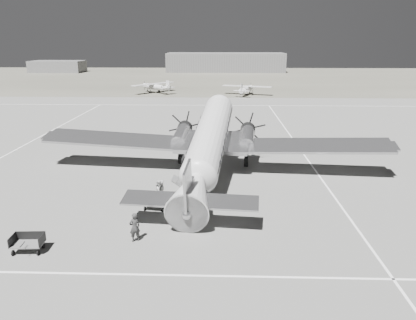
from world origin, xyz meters
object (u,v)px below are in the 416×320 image
at_px(dc3_airliner, 209,144).
at_px(light_plane_left, 155,88).
at_px(baggage_cart_far, 28,244).
at_px(ground_crew, 135,227).
at_px(hangar_main, 225,62).
at_px(light_plane_right, 247,90).
at_px(ramp_agent, 160,191).
at_px(passenger, 161,190).
at_px(baggage_cart_near, 155,203).
at_px(shed_secondary, 58,66).

distance_m(dc3_airliner, light_plane_left, 58.08).
relative_size(light_plane_left, baggage_cart_far, 6.34).
bearing_deg(ground_crew, hangar_main, -122.97).
height_order(dc3_airliner, ground_crew, dc3_airliner).
bearing_deg(hangar_main, baggage_cart_far, -95.13).
bearing_deg(dc3_airliner, light_plane_left, 108.90).
height_order(hangar_main, baggage_cart_far, hangar_main).
bearing_deg(light_plane_right, ramp_agent, -81.29).
bearing_deg(passenger, baggage_cart_near, 162.23).
xyz_separation_m(light_plane_left, ground_crew, (9.56, -67.57, -0.28)).
xyz_separation_m(light_plane_right, ramp_agent, (-9.57, -58.65, -0.27)).
xyz_separation_m(ground_crew, passenger, (0.60, 6.28, -0.11)).
relative_size(baggage_cart_far, ground_crew, 1.01).
height_order(shed_secondary, ground_crew, shed_secondary).
relative_size(shed_secondary, light_plane_right, 1.71).
height_order(hangar_main, shed_secondary, hangar_main).
xyz_separation_m(baggage_cart_near, passenger, (0.17, 1.72, 0.30)).
xyz_separation_m(light_plane_left, ramp_agent, (10.13, -61.68, -0.32)).
xyz_separation_m(light_plane_left, light_plane_right, (19.70, -3.03, -0.05)).
xyz_separation_m(hangar_main, passenger, (-5.67, -124.25, -2.55)).
height_order(hangar_main, light_plane_right, hangar_main).
relative_size(light_plane_right, ground_crew, 6.09).
bearing_deg(passenger, shed_secondary, 12.22).
relative_size(light_plane_right, baggage_cart_far, 6.04).
bearing_deg(ramp_agent, dc3_airliner, -9.99).
bearing_deg(passenger, light_plane_left, -2.85).
distance_m(light_plane_left, ramp_agent, 62.51).
bearing_deg(baggage_cart_near, light_plane_left, 108.95).
bearing_deg(baggage_cart_near, passenger, 94.43).
height_order(light_plane_right, passenger, light_plane_right).
bearing_deg(baggage_cart_far, ramp_agent, 46.56).
height_order(baggage_cart_near, baggage_cart_far, baggage_cart_far).
bearing_deg(ground_crew, dc3_airliner, -139.53).
distance_m(shed_secondary, dc3_airliner, 128.13).
bearing_deg(passenger, baggage_cart_far, 129.00).
height_order(hangar_main, passenger, hangar_main).
xyz_separation_m(shed_secondary, dc3_airliner, (57.62, -114.44, 0.93)).
bearing_deg(ramp_agent, light_plane_right, 13.26).
relative_size(light_plane_left, ground_crew, 6.40).
xyz_separation_m(dc3_airliner, ground_crew, (-3.89, -11.10, -2.06)).
bearing_deg(baggage_cart_near, shed_secondary, 124.05).
distance_m(hangar_main, baggage_cart_near, 126.14).
height_order(ramp_agent, passenger, ramp_agent).
height_order(dc3_airliner, baggage_cart_near, dc3_airliner).
distance_m(light_plane_right, baggage_cart_near, 60.76).
bearing_deg(baggage_cart_far, shed_secondary, 107.36).
xyz_separation_m(light_plane_left, passenger, (10.17, -61.29, -0.39)).
bearing_deg(ground_crew, light_plane_right, -129.15).
distance_m(dc3_airliner, light_plane_right, 53.84).
distance_m(ground_crew, ramp_agent, 5.91).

